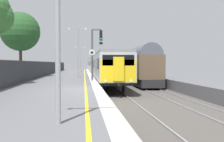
{
  "coord_description": "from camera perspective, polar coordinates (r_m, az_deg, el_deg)",
  "views": [
    {
      "loc": [
        -0.45,
        -15.92,
        1.59
      ],
      "look_at": [
        1.81,
        4.79,
        0.97
      ],
      "focal_mm": 41.29,
      "sensor_mm": 36.0,
      "label": 1
    }
  ],
  "objects": [
    {
      "name": "commuter_train_at_platform",
      "position": [
        50.93,
        -3.36,
        1.34
      ],
      "size": [
        2.83,
        64.37,
        3.81
      ],
      "color": "#B7B7BC",
      "rests_on": "ground"
    },
    {
      "name": "platform_lamp_far",
      "position": [
        49.79,
        -7.0,
        3.23
      ],
      "size": [
        2.0,
        0.2,
        4.87
      ],
      "color": "#93999E",
      "rests_on": "ground"
    },
    {
      "name": "background_tree_left",
      "position": [
        32.23,
        -19.74,
        8.01
      ],
      "size": [
        4.54,
        4.54,
        7.56
      ],
      "color": "#473323",
      "rests_on": "ground"
    },
    {
      "name": "speed_limit_sign",
      "position": [
        22.81,
        -4.47,
        2.25
      ],
      "size": [
        0.59,
        0.08,
        2.85
      ],
      "color": "#59595B",
      "rests_on": "ground"
    },
    {
      "name": "platform_lamp_near",
      "position": [
        6.99,
        -11.96,
        13.78
      ],
      "size": [
        2.0,
        0.2,
        5.11
      ],
      "color": "#93999E",
      "rests_on": "ground"
    },
    {
      "name": "freight_train_adjacent_track",
      "position": [
        37.83,
        3.75,
        1.55
      ],
      "size": [
        2.6,
        27.06,
        4.56
      ],
      "color": "#232326",
      "rests_on": "ground"
    },
    {
      "name": "platform_lamp_mid",
      "position": [
        28.34,
        -7.6,
        5.08
      ],
      "size": [
        2.0,
        0.2,
        5.51
      ],
      "color": "#93999E",
      "rests_on": "ground"
    },
    {
      "name": "signal_gantry",
      "position": [
        25.11,
        -3.78,
        5.09
      ],
      "size": [
        1.1,
        0.24,
        4.91
      ],
      "color": "#47474C",
      "rests_on": "ground"
    },
    {
      "name": "ground",
      "position": [
        16.36,
        4.74,
        -6.01
      ],
      "size": [
        17.4,
        110.0,
        1.21
      ],
      "color": "slate"
    }
  ]
}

